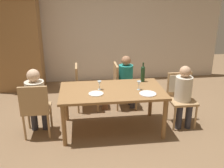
# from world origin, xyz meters

# --- Properties ---
(ground_plane) EXTENTS (10.00, 10.00, 0.00)m
(ground_plane) POSITION_xyz_m (0.00, 0.00, 0.00)
(ground_plane) COLOR #846647
(rear_room_partition) EXTENTS (6.40, 0.12, 2.70)m
(rear_room_partition) POSITION_xyz_m (0.00, 2.69, 1.35)
(rear_room_partition) COLOR beige
(rear_room_partition) RESTS_ON ground_plane
(armoire_cabinet) EXTENTS (1.18, 0.62, 2.18)m
(armoire_cabinet) POSITION_xyz_m (-1.96, 2.24, 1.10)
(armoire_cabinet) COLOR olive
(armoire_cabinet) RESTS_ON ground_plane
(dining_table) EXTENTS (1.72, 0.98, 0.73)m
(dining_table) POSITION_xyz_m (0.00, 0.00, 0.65)
(dining_table) COLOR olive
(dining_table) RESTS_ON ground_plane
(chair_far_right) EXTENTS (0.44, 0.44, 0.92)m
(chair_far_right) POSITION_xyz_m (0.30, 0.87, 0.53)
(chair_far_right) COLOR tan
(chair_far_right) RESTS_ON ground_plane
(chair_right_end) EXTENTS (0.44, 0.46, 0.92)m
(chair_right_end) POSITION_xyz_m (1.24, 0.12, 0.59)
(chair_right_end) COLOR tan
(chair_right_end) RESTS_ON ground_plane
(chair_left_end) EXTENTS (0.44, 0.44, 0.92)m
(chair_left_end) POSITION_xyz_m (-1.24, -0.09, 0.53)
(chair_left_end) COLOR tan
(chair_left_end) RESTS_ON ground_plane
(chair_far_left) EXTENTS (0.44, 0.44, 0.92)m
(chair_far_left) POSITION_xyz_m (-0.47, 0.87, 0.53)
(chair_far_left) COLOR tan
(chair_far_left) RESTS_ON ground_plane
(person_woman_host) EXTENTS (0.33, 0.28, 1.08)m
(person_woman_host) POSITION_xyz_m (0.41, 0.87, 0.63)
(person_woman_host) COLOR #33333D
(person_woman_host) RESTS_ON ground_plane
(person_man_bearded) EXTENTS (0.29, 0.33, 1.10)m
(person_man_bearded) POSITION_xyz_m (1.24, -0.03, 0.64)
(person_man_bearded) COLOR #33333D
(person_man_bearded) RESTS_ON ground_plane
(person_man_guest) EXTENTS (0.31, 0.35, 1.13)m
(person_man_guest) POSITION_xyz_m (-1.24, 0.03, 0.66)
(person_man_guest) COLOR #33333D
(person_man_guest) RESTS_ON ground_plane
(wine_bottle_tall_green) EXTENTS (0.07, 0.07, 0.35)m
(wine_bottle_tall_green) POSITION_xyz_m (0.60, 0.34, 0.89)
(wine_bottle_tall_green) COLOR #19381E
(wine_bottle_tall_green) RESTS_ON dining_table
(wine_glass_near_left) EXTENTS (0.07, 0.07, 0.15)m
(wine_glass_near_left) POSITION_xyz_m (0.44, -0.05, 0.84)
(wine_glass_near_left) COLOR silver
(wine_glass_near_left) RESTS_ON dining_table
(wine_glass_centre) EXTENTS (0.07, 0.07, 0.15)m
(wine_glass_centre) POSITION_xyz_m (-0.20, 0.04, 0.84)
(wine_glass_centre) COLOR silver
(wine_glass_centre) RESTS_ON dining_table
(dinner_plate_host) EXTENTS (0.27, 0.27, 0.01)m
(dinner_plate_host) POSITION_xyz_m (0.54, -0.26, 0.74)
(dinner_plate_host) COLOR white
(dinner_plate_host) RESTS_ON dining_table
(dinner_plate_guest_left) EXTENTS (0.24, 0.24, 0.01)m
(dinner_plate_guest_left) POSITION_xyz_m (-0.28, -0.16, 0.74)
(dinner_plate_guest_left) COLOR white
(dinner_plate_guest_left) RESTS_ON dining_table
(handbag) EXTENTS (0.14, 0.29, 0.22)m
(handbag) POSITION_xyz_m (-0.04, 0.87, 0.11)
(handbag) COLOR brown
(handbag) RESTS_ON ground_plane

